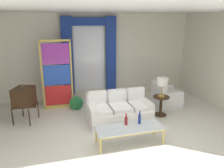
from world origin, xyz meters
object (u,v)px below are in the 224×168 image
couch_white_long (119,110)px  armchair_white (165,97)px  table_lamp_brass (162,82)px  coffee_table (130,129)px  bottle_crystal_tall (139,118)px  bottle_blue_decanter (126,120)px  stained_glass_divider (57,76)px  peacock_figurine (77,104)px  vintage_tv (24,97)px  round_side_table (161,104)px

couch_white_long → armchair_white: 1.93m
couch_white_long → table_lamp_brass: 1.50m
coffee_table → bottle_crystal_tall: bottle_crystal_tall is taller
bottle_blue_decanter → bottle_crystal_tall: size_ratio=0.88×
bottle_crystal_tall → table_lamp_brass: (1.15, 1.13, 0.49)m
coffee_table → stained_glass_divider: 3.12m
bottle_crystal_tall → peacock_figurine: 2.51m
bottle_blue_decanter → bottle_crystal_tall: 0.33m
couch_white_long → table_lamp_brass: (1.31, -0.03, 0.72)m
bottle_crystal_tall → vintage_tv: size_ratio=0.24×
coffee_table → peacock_figurine: size_ratio=2.59×
table_lamp_brass → armchair_white: bearing=53.4°
table_lamp_brass → peacock_figurine: bearing=156.6°
coffee_table → peacock_figurine: peacock_figurine is taller
bottle_crystal_tall → peacock_figurine: size_ratio=0.54×
bottle_blue_decanter → vintage_tv: size_ratio=0.21×
round_side_table → table_lamp_brass: 0.67m
couch_white_long → vintage_tv: bearing=166.7°
bottle_crystal_tall → vintage_tv: (-2.71, 1.76, 0.19)m
vintage_tv → coffee_table: bearing=-37.8°
couch_white_long → coffee_table: size_ratio=1.14×
bottle_crystal_tall → armchair_white: size_ratio=0.38×
armchair_white → peacock_figurine: bearing=173.0°
armchair_white → stained_glass_divider: size_ratio=0.39×
bottle_blue_decanter → peacock_figurine: size_ratio=0.47×
bottle_blue_decanter → coffee_table: bearing=-75.3°
stained_glass_divider → peacock_figurine: bearing=-35.4°
stained_glass_divider → peacock_figurine: (0.53, -0.38, -0.84)m
bottle_blue_decanter → stained_glass_divider: 2.95m
coffee_table → stained_glass_divider: size_ratio=0.71×
couch_white_long → bottle_blue_decanter: couch_white_long is taller
armchair_white → table_lamp_brass: 1.12m
coffee_table → couch_white_long: bearing=84.4°
couch_white_long → peacock_figurine: size_ratio=2.95×
couch_white_long → coffee_table: bearing=-95.6°
bottle_crystal_tall → couch_white_long: bearing=97.9°
coffee_table → bottle_blue_decanter: bottle_blue_decanter is taller
bottle_crystal_tall → round_side_table: (1.15, 1.13, -0.18)m
vintage_tv → table_lamp_brass: vintage_tv is taller
couch_white_long → coffee_table: couch_white_long is taller
armchair_white → stained_glass_divider: (-3.42, 0.73, 0.77)m
bottle_blue_decanter → table_lamp_brass: (1.48, 1.10, 0.51)m
coffee_table → round_side_table: round_side_table is taller
round_side_table → bottle_blue_decanter: bearing=-143.2°
peacock_figurine → table_lamp_brass: 2.72m
bottle_blue_decanter → peacock_figurine: bottle_blue_decanter is taller
armchair_white → bottle_blue_decanter: bearing=-138.0°
bottle_crystal_tall → stained_glass_divider: stained_glass_divider is taller
bottle_crystal_tall → vintage_tv: vintage_tv is taller
vintage_tv → stained_glass_divider: bearing=39.6°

